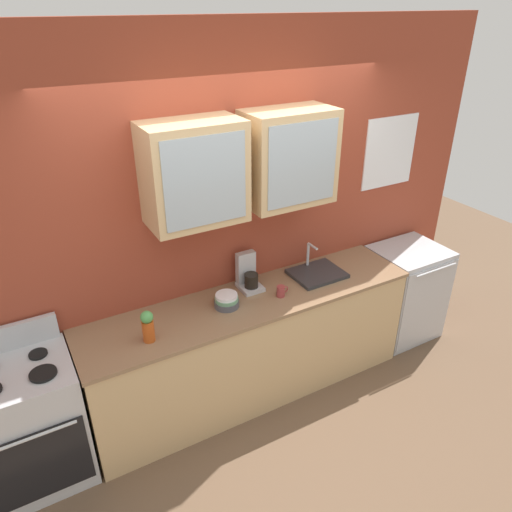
{
  "coord_description": "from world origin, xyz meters",
  "views": [
    {
      "loc": [
        -1.49,
        -2.7,
        2.93
      ],
      "look_at": [
        0.03,
        0.0,
        1.28
      ],
      "focal_mm": 33.82,
      "sensor_mm": 36.0,
      "label": 1
    }
  ],
  "objects_px": {
    "vase": "(148,326)",
    "coffee_maker": "(248,275)",
    "dishwasher": "(404,292)",
    "sink_faucet": "(317,273)",
    "stove_range": "(32,425)",
    "bowl_stack": "(227,300)",
    "cup_near_sink": "(281,291)"
  },
  "relations": [
    {
      "from": "sink_faucet",
      "to": "bowl_stack",
      "type": "relative_size",
      "value": 2.25
    },
    {
      "from": "vase",
      "to": "cup_near_sink",
      "type": "bearing_deg",
      "value": 1.6
    },
    {
      "from": "bowl_stack",
      "to": "dishwasher",
      "type": "distance_m",
      "value": 1.94
    },
    {
      "from": "stove_range",
      "to": "dishwasher",
      "type": "relative_size",
      "value": 1.2
    },
    {
      "from": "stove_range",
      "to": "vase",
      "type": "bearing_deg",
      "value": -6.92
    },
    {
      "from": "stove_range",
      "to": "sink_faucet",
      "type": "xyz_separation_m",
      "value": [
        2.3,
        0.06,
        0.47
      ]
    },
    {
      "from": "vase",
      "to": "sink_faucet",
      "type": "bearing_deg",
      "value": 6.02
    },
    {
      "from": "bowl_stack",
      "to": "dishwasher",
      "type": "xyz_separation_m",
      "value": [
        1.87,
        -0.02,
        -0.51
      ]
    },
    {
      "from": "cup_near_sink",
      "to": "coffee_maker",
      "type": "bearing_deg",
      "value": 122.7
    },
    {
      "from": "sink_faucet",
      "to": "bowl_stack",
      "type": "height_order",
      "value": "sink_faucet"
    },
    {
      "from": "sink_faucet",
      "to": "vase",
      "type": "distance_m",
      "value": 1.5
    },
    {
      "from": "stove_range",
      "to": "sink_faucet",
      "type": "distance_m",
      "value": 2.35
    },
    {
      "from": "stove_range",
      "to": "cup_near_sink",
      "type": "relative_size",
      "value": 10.92
    },
    {
      "from": "sink_faucet",
      "to": "dishwasher",
      "type": "distance_m",
      "value": 1.13
    },
    {
      "from": "sink_faucet",
      "to": "coffee_maker",
      "type": "xyz_separation_m",
      "value": [
        -0.58,
        0.11,
        0.09
      ]
    },
    {
      "from": "vase",
      "to": "cup_near_sink",
      "type": "xyz_separation_m",
      "value": [
        1.06,
        0.03,
        -0.08
      ]
    },
    {
      "from": "vase",
      "to": "stove_range",
      "type": "bearing_deg",
      "value": 173.08
    },
    {
      "from": "stove_range",
      "to": "bowl_stack",
      "type": "relative_size",
      "value": 5.85
    },
    {
      "from": "stove_range",
      "to": "sink_faucet",
      "type": "bearing_deg",
      "value": 1.43
    },
    {
      "from": "bowl_stack",
      "to": "vase",
      "type": "relative_size",
      "value": 0.8
    },
    {
      "from": "vase",
      "to": "coffee_maker",
      "type": "bearing_deg",
      "value": 16.71
    },
    {
      "from": "sink_faucet",
      "to": "dishwasher",
      "type": "xyz_separation_m",
      "value": [
        1.02,
        -0.06,
        -0.48
      ]
    },
    {
      "from": "bowl_stack",
      "to": "dishwasher",
      "type": "bearing_deg",
      "value": -0.48
    },
    {
      "from": "stove_range",
      "to": "coffee_maker",
      "type": "distance_m",
      "value": 1.81
    },
    {
      "from": "sink_faucet",
      "to": "coffee_maker",
      "type": "bearing_deg",
      "value": 168.91
    },
    {
      "from": "dishwasher",
      "to": "coffee_maker",
      "type": "xyz_separation_m",
      "value": [
        -1.6,
        0.18,
        0.56
      ]
    },
    {
      "from": "sink_faucet",
      "to": "bowl_stack",
      "type": "distance_m",
      "value": 0.86
    },
    {
      "from": "vase",
      "to": "bowl_stack",
      "type": "bearing_deg",
      "value": 9.93
    },
    {
      "from": "dishwasher",
      "to": "sink_faucet",
      "type": "bearing_deg",
      "value": 176.55
    },
    {
      "from": "stove_range",
      "to": "bowl_stack",
      "type": "xyz_separation_m",
      "value": [
        1.45,
        0.01,
        0.5
      ]
    },
    {
      "from": "coffee_maker",
      "to": "dishwasher",
      "type": "bearing_deg",
      "value": -6.26
    },
    {
      "from": "stove_range",
      "to": "coffee_maker",
      "type": "relative_size",
      "value": 3.76
    }
  ]
}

